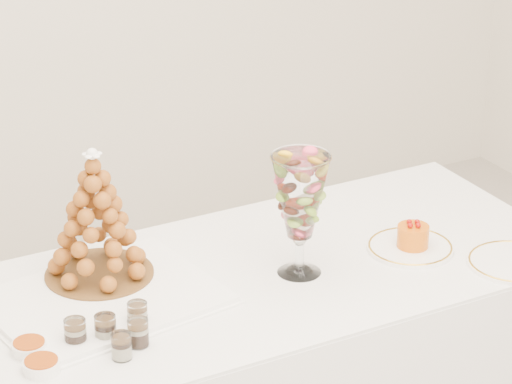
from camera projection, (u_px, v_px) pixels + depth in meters
lace_tray at (103, 299)px, 3.03m from camera, size 0.60×0.49×0.02m
macaron_vase at (300, 198)px, 3.09m from camera, size 0.15×0.15×0.33m
cake_plate at (410, 248)px, 3.29m from camera, size 0.24×0.24×0.01m
verrine_a at (75, 333)px, 2.83m from camera, size 0.05×0.05×0.07m
verrine_b at (105, 329)px, 2.85m from camera, size 0.06×0.06×0.07m
verrine_c at (138, 315)px, 2.91m from camera, size 0.05×0.05×0.07m
verrine_d at (122, 346)px, 2.78m from camera, size 0.05×0.05×0.06m
verrine_e at (138, 333)px, 2.83m from camera, size 0.06×0.06×0.07m
ramekin_back at (29, 348)px, 2.81m from camera, size 0.08×0.08×0.03m
ramekin_front at (42, 366)px, 2.74m from camera, size 0.09×0.09×0.03m
croquembouche at (96, 215)px, 3.05m from camera, size 0.28×0.28×0.35m
mousse_cake at (413, 236)px, 3.27m from camera, size 0.09×0.09×0.08m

